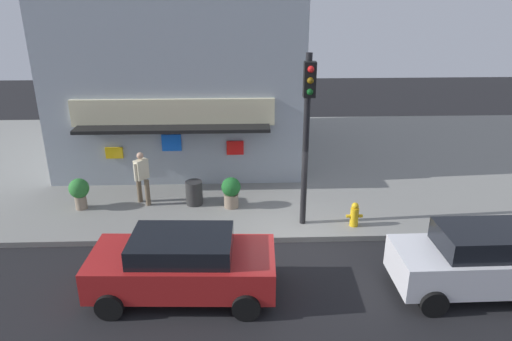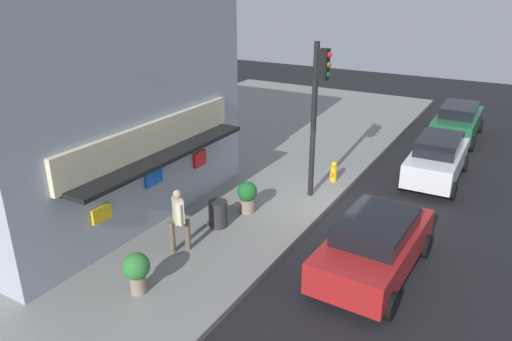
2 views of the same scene
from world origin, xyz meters
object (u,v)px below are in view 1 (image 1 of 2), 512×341
object	(u,v)px
fire_hydrant	(354,215)
pedestrian	(142,176)
potted_plant_by_window	(79,191)
traffic_light	(307,120)
potted_plant_by_doorway	(231,191)
parked_car_red	(183,264)
parked_car_white	(485,260)
trash_can	(194,193)

from	to	relation	value
fire_hydrant	pedestrian	distance (m)	6.90
potted_plant_by_window	traffic_light	bearing A→B (deg)	-10.94
traffic_light	potted_plant_by_doorway	world-z (taller)	traffic_light
parked_car_red	potted_plant_by_window	bearing A→B (deg)	130.48
traffic_light	potted_plant_by_window	world-z (taller)	traffic_light
potted_plant_by_window	parked_car_white	world-z (taller)	parked_car_white
pedestrian	fire_hydrant	bearing A→B (deg)	-15.29
fire_hydrant	pedestrian	bearing A→B (deg)	164.71
parked_car_white	traffic_light	bearing A→B (deg)	140.22
pedestrian	parked_car_white	distance (m)	10.27
potted_plant_by_window	parked_car_red	size ratio (longest dim) A/B	0.23
traffic_light	pedestrian	world-z (taller)	traffic_light
traffic_light	fire_hydrant	xyz separation A→B (m)	(1.53, -0.13, -2.91)
parked_car_white	parked_car_red	size ratio (longest dim) A/B	0.98
parked_car_red	parked_car_white	bearing A→B (deg)	-1.35
trash_can	parked_car_white	world-z (taller)	parked_car_white
traffic_light	potted_plant_by_window	size ratio (longest dim) A/B	4.94
potted_plant_by_doorway	trash_can	bearing A→B (deg)	167.35
traffic_light	parked_car_white	bearing A→B (deg)	-39.78
trash_can	pedestrian	size ratio (longest dim) A/B	0.44
trash_can	potted_plant_by_window	distance (m)	3.67
pedestrian	potted_plant_by_window	world-z (taller)	pedestrian
traffic_light	potted_plant_by_doorway	bearing A→B (deg)	149.23
parked_car_white	parked_car_red	distance (m)	7.19
potted_plant_by_window	parked_car_white	size ratio (longest dim) A/B	0.24
trash_can	potted_plant_by_doorway	world-z (taller)	potted_plant_by_doorway
fire_hydrant	pedestrian	world-z (taller)	pedestrian
pedestrian	parked_car_white	world-z (taller)	pedestrian
fire_hydrant	parked_car_red	xyz separation A→B (m)	(-4.80, -2.95, 0.29)
traffic_light	potted_plant_by_doorway	distance (m)	3.72
parked_car_white	potted_plant_by_window	bearing A→B (deg)	157.18
potted_plant_by_doorway	fire_hydrant	bearing A→B (deg)	-21.10
potted_plant_by_doorway	potted_plant_by_window	size ratio (longest dim) A/B	0.99
fire_hydrant	parked_car_red	world-z (taller)	parked_car_red
fire_hydrant	pedestrian	size ratio (longest dim) A/B	0.42
pedestrian	parked_car_red	bearing A→B (deg)	-69.07
traffic_light	trash_can	distance (m)	4.74
traffic_light	potted_plant_by_window	bearing A→B (deg)	169.06
potted_plant_by_doorway	potted_plant_by_window	distance (m)	4.88
trash_can	parked_car_red	world-z (taller)	parked_car_red
parked_car_white	parked_car_red	xyz separation A→B (m)	(-7.18, 0.17, -0.04)
pedestrian	parked_car_white	xyz separation A→B (m)	(9.01, -4.93, -0.29)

